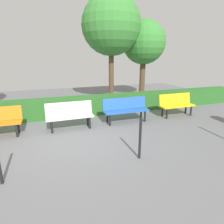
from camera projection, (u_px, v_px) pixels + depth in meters
The scene contains 8 objects.
ground_plane at pixel (74, 138), 5.57m from camera, with size 17.91×17.91×0.00m, color slate.
bench_yellow at pixel (176, 104), 7.50m from camera, with size 1.42×0.48×0.86m.
bench_blue at pixel (126, 109), 6.82m from camera, with size 1.63×0.45×0.86m.
bench_white at pixel (70, 114), 6.17m from camera, with size 1.49×0.48×0.86m.
hedge_row at pixel (90, 105), 7.69m from camera, with size 13.91×0.51×0.76m, color #2D6B28.
tree_near at pixel (144, 43), 9.99m from camera, with size 2.26×2.26×4.08m.
tree_mid at pixel (111, 26), 8.77m from camera, with size 2.73×2.73×4.99m.
railing_post_mid at pixel (140, 138), 4.35m from camera, with size 0.06×0.06×1.00m, color black.
Camera 1 is at (0.62, 5.20, 2.32)m, focal length 30.75 mm.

